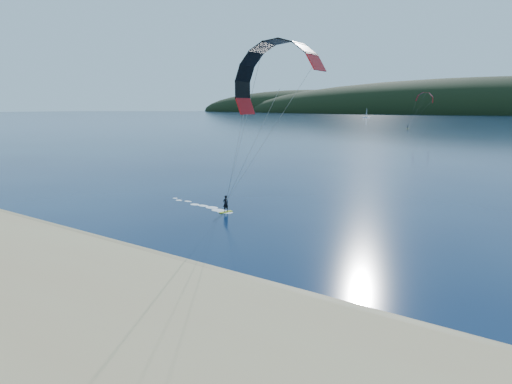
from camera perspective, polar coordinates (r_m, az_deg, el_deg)
ground at (r=30.20m, az=-19.00°, el=-11.53°), size 1800.00×1800.00×0.00m
wet_sand at (r=32.86m, az=-12.74°, el=-9.15°), size 220.00×2.50×0.10m
kitesurfer_near at (r=35.16m, az=2.78°, el=13.24°), size 24.91×8.57×17.34m
kitesurfer_far at (r=227.50m, az=22.08°, el=11.50°), size 12.99×5.59×16.82m
sailboat at (r=444.52m, az=14.89°, el=9.91°), size 7.15×4.47×9.97m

